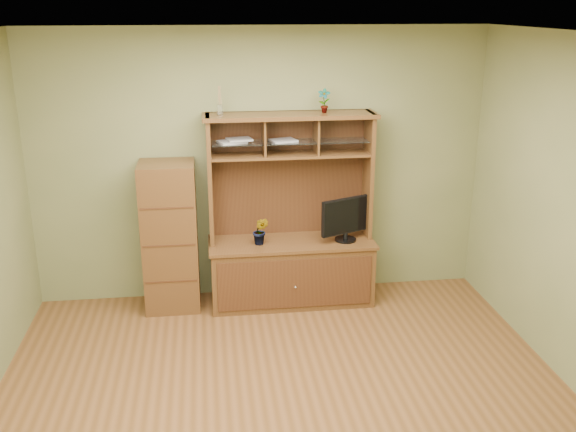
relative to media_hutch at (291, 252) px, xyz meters
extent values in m
cube|color=brown|center=(-0.27, -1.73, -0.53)|extent=(4.50, 4.00, 0.02)
cube|color=white|center=(-0.27, -1.73, 2.19)|extent=(4.50, 4.00, 0.02)
cube|color=#626B3F|center=(-0.27, 0.28, 0.83)|extent=(4.50, 0.02, 2.70)
cube|color=#626B3F|center=(-0.27, -3.74, 0.83)|extent=(4.50, 0.02, 2.70)
cube|color=#4A2C15|center=(0.00, -0.02, -0.21)|extent=(1.60, 0.55, 0.62)
cube|color=#351A0E|center=(0.00, -0.30, -0.21)|extent=(1.50, 0.01, 0.50)
sphere|color=silver|center=(0.00, -0.32, -0.24)|extent=(0.02, 0.02, 0.02)
cube|color=#4A2C15|center=(0.00, -0.02, 0.11)|extent=(1.64, 0.59, 0.03)
cube|color=#4A2C15|center=(-0.78, 0.08, 0.75)|extent=(0.04, 0.35, 1.25)
cube|color=#4A2C15|center=(0.78, 0.08, 0.75)|extent=(0.04, 0.35, 1.25)
cube|color=#351A0E|center=(0.00, 0.24, 0.75)|extent=(1.52, 0.02, 1.25)
cube|color=#4A2C15|center=(0.00, 0.08, 1.36)|extent=(1.66, 0.40, 0.04)
cube|color=#4A2C15|center=(0.00, 0.08, 0.98)|extent=(1.52, 0.32, 0.02)
cube|color=#4A2C15|center=(-0.25, 0.08, 1.16)|extent=(0.02, 0.31, 0.35)
cube|color=#4A2C15|center=(0.25, 0.08, 1.16)|extent=(0.02, 0.31, 0.35)
cube|color=silver|center=(0.00, 0.07, 1.11)|extent=(1.50, 0.27, 0.01)
cylinder|color=black|center=(0.53, -0.08, 0.14)|extent=(0.21, 0.21, 0.02)
cylinder|color=black|center=(0.53, -0.08, 0.18)|extent=(0.04, 0.04, 0.07)
cube|color=black|center=(0.53, -0.08, 0.39)|extent=(0.52, 0.26, 0.36)
imported|color=#2A6121|center=(-0.31, -0.08, 0.27)|extent=(0.19, 0.17, 0.28)
imported|color=#366A25|center=(0.32, 0.08, 1.49)|extent=(0.14, 0.12, 0.23)
cylinder|color=silver|center=(-0.66, 0.08, 1.43)|extent=(0.05, 0.05, 0.10)
cylinder|color=#A27A51|center=(-0.66, 0.08, 1.56)|extent=(0.03, 0.03, 0.17)
cube|color=#9D9DA2|center=(-0.56, 0.08, 1.12)|extent=(0.30, 0.26, 0.02)
cube|color=#9D9DA2|center=(-0.49, 0.08, 1.14)|extent=(0.26, 0.22, 0.02)
cube|color=#9D9DA2|center=(-0.07, 0.08, 1.12)|extent=(0.28, 0.25, 0.02)
cube|color=#4A2C15|center=(-1.18, 0.02, 0.21)|extent=(0.53, 0.47, 1.47)
cube|color=#351A0E|center=(-1.18, -0.22, -0.15)|extent=(0.49, 0.01, 0.02)
cube|color=#351A0E|center=(-1.18, -0.22, 0.21)|extent=(0.49, 0.01, 0.01)
cube|color=#351A0E|center=(-1.18, -0.22, 0.58)|extent=(0.49, 0.01, 0.02)
camera|label=1|loc=(-0.81, -5.93, 2.37)|focal=40.00mm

